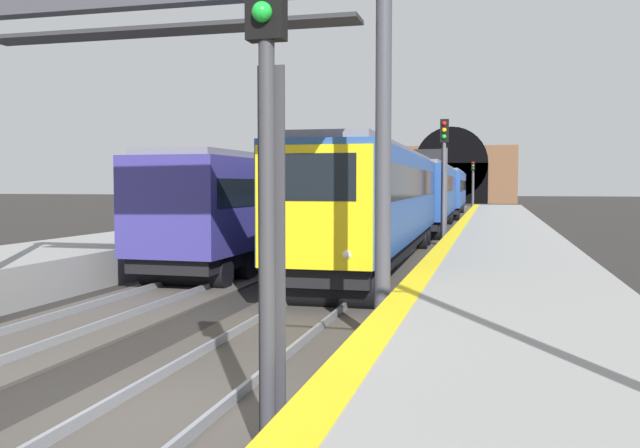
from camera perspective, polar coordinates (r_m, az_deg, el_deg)
ground_plane at (r=8.79m, az=-13.79°, el=-16.02°), size 320.00×320.00×0.00m
platform_right at (r=7.69m, az=16.96°, el=-14.89°), size 112.00×4.12×1.03m
platform_right_edge_strip at (r=7.67m, az=3.17°, el=-10.77°), size 112.00×0.50×0.01m
track_main_line at (r=8.78m, az=-13.79°, el=-15.76°), size 160.00×3.04×0.21m
train_main_approaching at (r=42.53m, az=9.01°, el=2.62°), size 56.48×3.05×5.02m
train_adjacent_platform at (r=46.68m, az=4.22°, el=2.54°), size 59.51×3.11×4.77m
railway_signal_near at (r=6.82m, az=-4.44°, el=6.18°), size 0.39×0.38×5.36m
railway_signal_mid at (r=31.54m, az=10.37°, el=4.42°), size 0.39×0.38×5.84m
railway_signal_far at (r=76.93m, az=12.72°, el=3.58°), size 0.39×0.38×5.41m
overhead_signal_gantry at (r=13.49m, az=-12.90°, el=12.32°), size 0.70×8.65×6.60m
tunnel_portal at (r=103.36m, az=10.98°, el=4.10°), size 2.95×19.00×11.29m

